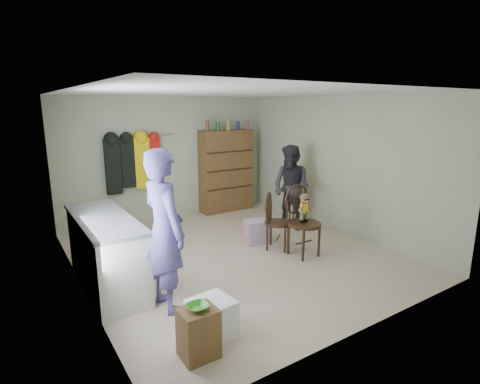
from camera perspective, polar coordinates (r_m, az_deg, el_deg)
ground_plane at (r=6.06m, az=-0.96°, el=-9.44°), size 5.00×5.00×0.00m
room_walls at (r=6.10m, az=-3.69°, el=6.05°), size 5.00×5.00×5.00m
counter at (r=5.19m, az=-19.73°, el=-8.56°), size 0.64×1.86×0.94m
stool at (r=3.75m, az=-6.35°, el=-20.57°), size 0.34×0.29×0.49m
bowl at (r=3.61m, az=-6.46°, el=-17.02°), size 0.20×0.20×0.05m
plastic_tub at (r=4.03m, az=-4.37°, el=-18.69°), size 0.46×0.44×0.40m
chair_front at (r=5.92m, az=9.47°, el=-3.55°), size 0.50×0.50×1.12m
chair_far at (r=6.15m, az=5.34°, el=-4.08°), size 0.60×0.60×0.96m
striped_bag at (r=6.47m, az=2.50°, el=-6.08°), size 0.44×0.37×0.40m
person_left at (r=4.32m, az=-11.46°, el=-5.83°), size 0.52×0.73×1.87m
person_right at (r=7.14m, az=7.82°, el=0.65°), size 0.77×0.90×1.61m
dresser at (r=8.34m, az=-2.13°, el=3.27°), size 1.20×0.39×2.03m
coat_rack at (r=7.52m, az=-16.22°, el=4.35°), size 1.42×0.12×1.09m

